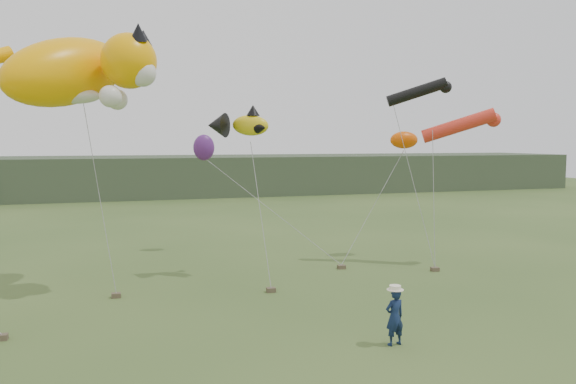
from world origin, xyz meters
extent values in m
plane|color=#385123|center=(0.00, 0.00, 0.00)|extent=(120.00, 120.00, 0.00)
cube|color=#2D3D28|center=(0.00, 45.00, 2.00)|extent=(90.00, 12.00, 4.00)
imported|color=#112042|center=(1.27, -1.69, 0.80)|extent=(0.64, 0.48, 1.61)
cube|color=brown|center=(-6.18, 5.49, 0.08)|extent=(0.33, 0.26, 0.17)
cube|color=brown|center=(-0.60, 4.59, 0.08)|extent=(0.33, 0.26, 0.17)
cube|color=brown|center=(7.13, 5.81, 0.08)|extent=(0.33, 0.26, 0.17)
cube|color=brown|center=(-9.30, 1.89, 0.08)|extent=(0.33, 0.26, 0.17)
cube|color=brown|center=(3.39, 7.40, 0.08)|extent=(0.33, 0.26, 0.17)
ellipsoid|color=#FFA700|center=(-7.75, 7.27, 8.23)|extent=(5.92, 5.74, 3.70)
sphere|color=#FFA700|center=(-5.51, 6.15, 8.57)|extent=(2.01, 2.01, 2.01)
cone|color=black|center=(-5.18, 5.59, 9.51)|extent=(0.63, 0.76, 0.75)
cone|color=black|center=(-4.96, 6.71, 9.51)|extent=(0.63, 0.72, 0.71)
sphere|color=silver|center=(-5.07, 5.82, 8.12)|extent=(1.00, 1.00, 1.00)
ellipsoid|color=silver|center=(-7.52, 6.93, 7.34)|extent=(1.96, 0.98, 0.61)
sphere|color=silver|center=(-6.18, 5.48, 7.23)|extent=(0.78, 0.78, 0.78)
sphere|color=silver|center=(-5.96, 7.04, 7.23)|extent=(0.78, 0.78, 0.78)
ellipsoid|color=gold|center=(-0.71, 7.42, 6.30)|extent=(1.72, 1.47, 0.93)
cone|color=black|center=(-2.07, 7.75, 6.30)|extent=(1.23, 1.28, 1.02)
cone|color=black|center=(-0.60, 7.42, 6.93)|extent=(0.56, 0.56, 0.45)
cone|color=black|center=(-0.37, 6.85, 6.19)|extent=(0.60, 0.63, 0.45)
cone|color=black|center=(-0.37, 7.98, 6.19)|extent=(0.60, 0.63, 0.45)
cylinder|color=black|center=(7.26, 7.95, 7.90)|extent=(2.75, 1.56, 1.33)
sphere|color=black|center=(8.51, 7.51, 8.12)|extent=(0.55, 0.55, 0.55)
cylinder|color=red|center=(8.88, 6.98, 6.35)|extent=(3.16, 2.21, 1.59)
sphere|color=red|center=(10.36, 6.46, 6.62)|extent=(0.65, 0.65, 0.65)
ellipsoid|color=#E65203|center=(7.39, 9.30, 5.71)|extent=(1.43, 0.84, 0.84)
ellipsoid|color=#541F6E|center=(-1.79, 13.36, 5.32)|extent=(1.09, 0.72, 1.33)
camera|label=1|loc=(-5.93, -15.37, 5.69)|focal=35.00mm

